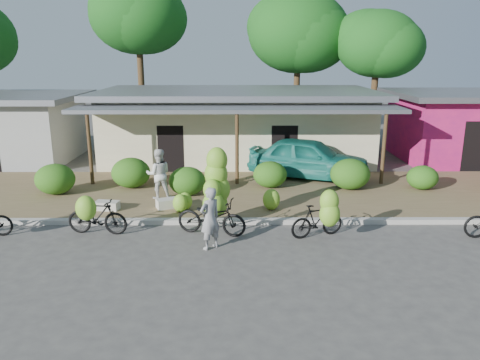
% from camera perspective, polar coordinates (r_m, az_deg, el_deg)
% --- Properties ---
extents(ground, '(100.00, 100.00, 0.00)m').
position_cam_1_polar(ground, '(12.42, -0.37, -8.56)').
color(ground, '#454340').
rests_on(ground, ground).
extents(sidewalk, '(60.00, 6.00, 0.12)m').
position_cam_1_polar(sidewalk, '(17.10, -0.36, -1.63)').
color(sidewalk, olive).
rests_on(sidewalk, ground).
extents(curb, '(60.00, 0.25, 0.15)m').
position_cam_1_polar(curb, '(14.25, -0.37, -5.05)').
color(curb, '#A8A399').
rests_on(curb, ground).
extents(shop_main, '(13.00, 8.50, 3.35)m').
position_cam_1_polar(shop_main, '(22.55, -0.36, 6.79)').
color(shop_main, beige).
rests_on(shop_main, ground).
extents(shop_pink, '(6.00, 6.00, 3.25)m').
position_cam_1_polar(shop_pink, '(24.92, 24.71, 6.10)').
color(shop_pink, '#D22063').
rests_on(shop_pink, ground).
extents(shop_grey, '(7.00, 6.00, 3.15)m').
position_cam_1_polar(shop_grey, '(25.16, -26.43, 5.85)').
color(shop_grey, '#959691').
rests_on(shop_grey, ground).
extents(tree_far_center, '(5.39, 5.28, 9.16)m').
position_cam_1_polar(tree_far_center, '(28.16, -12.72, 19.17)').
color(tree_far_center, '#4E3C1F').
rests_on(tree_far_center, ground).
extents(tree_center_right, '(5.81, 5.74, 8.47)m').
position_cam_1_polar(tree_center_right, '(28.21, 6.70, 17.66)').
color(tree_center_right, '#4E3C1F').
rests_on(tree_center_right, ground).
extents(tree_near_right, '(4.59, 4.42, 7.31)m').
position_cam_1_polar(tree_near_right, '(27.00, 15.98, 15.88)').
color(tree_near_right, '#4E3C1F').
rests_on(tree_near_right, ground).
extents(hedge_0, '(1.41, 1.27, 1.10)m').
position_cam_1_polar(hedge_0, '(17.94, -21.62, 0.10)').
color(hedge_0, '#1E5212').
rests_on(hedge_0, sidewalk).
extents(hedge_1, '(1.45, 1.31, 1.13)m').
position_cam_1_polar(hedge_1, '(17.98, -13.16, 0.87)').
color(hedge_1, '#1E5212').
rests_on(hedge_1, sidewalk).
extents(hedge_2, '(1.30, 1.17, 1.02)m').
position_cam_1_polar(hedge_2, '(16.68, -6.45, -0.13)').
color(hedge_2, '#1E5212').
rests_on(hedge_2, sidewalk).
extents(hedge_3, '(1.27, 1.14, 0.99)m').
position_cam_1_polar(hedge_3, '(17.58, 3.68, 0.68)').
color(hedge_3, '#1E5212').
rests_on(hedge_3, sidewalk).
extents(hedge_4, '(1.47, 1.32, 1.14)m').
position_cam_1_polar(hedge_4, '(17.76, 13.27, 0.71)').
color(hedge_4, '#1E5212').
rests_on(hedge_4, sidewalk).
extents(hedge_5, '(1.15, 1.03, 0.89)m').
position_cam_1_polar(hedge_5, '(18.57, 21.35, 0.28)').
color(hedge_5, '#1E5212').
rests_on(hedge_5, sidewalk).
extents(bike_left, '(1.79, 1.23, 1.34)m').
position_cam_1_polar(bike_left, '(13.80, -17.22, -4.12)').
color(bike_left, black).
rests_on(bike_left, ground).
extents(bike_center, '(2.13, 1.44, 2.44)m').
position_cam_1_polar(bike_center, '(13.39, -3.21, -2.64)').
color(bike_center, black).
rests_on(bike_center, ground).
extents(bike_right, '(1.66, 1.32, 1.55)m').
position_cam_1_polar(bike_right, '(13.09, 9.84, -4.45)').
color(bike_right, black).
rests_on(bike_right, ground).
extents(loose_banana_a, '(0.46, 0.40, 0.58)m').
position_cam_1_polar(loose_banana_a, '(15.15, -6.71, -2.57)').
color(loose_banana_a, '#7CB42D').
rests_on(loose_banana_a, sidewalk).
extents(loose_banana_b, '(0.48, 0.41, 0.60)m').
position_cam_1_polar(loose_banana_b, '(14.95, -7.29, -2.82)').
color(loose_banana_b, '#7CB42D').
rests_on(loose_banana_b, sidewalk).
extents(loose_banana_c, '(0.56, 0.47, 0.70)m').
position_cam_1_polar(loose_banana_c, '(15.07, 3.84, -2.38)').
color(loose_banana_c, '#7CB42D').
rests_on(loose_banana_c, sidewalk).
extents(sack_near, '(0.94, 0.71, 0.30)m').
position_cam_1_polar(sack_near, '(15.49, -8.56, -2.79)').
color(sack_near, beige).
rests_on(sack_near, sidewalk).
extents(sack_far, '(0.80, 0.48, 0.28)m').
position_cam_1_polar(sack_far, '(15.70, -15.89, -3.01)').
color(sack_far, beige).
rests_on(sack_far, sidewalk).
extents(vendor, '(0.73, 0.71, 1.69)m').
position_cam_1_polar(vendor, '(12.26, -3.68, -4.69)').
color(vendor, gray).
rests_on(vendor, ground).
extents(bystander, '(0.95, 0.80, 1.75)m').
position_cam_1_polar(bystander, '(16.31, -9.89, 0.71)').
color(bystander, silver).
rests_on(bystander, sidewalk).
extents(teal_van, '(5.16, 3.60, 1.63)m').
position_cam_1_polar(teal_van, '(19.04, 8.34, 2.67)').
color(teal_van, '#1A7569').
rests_on(teal_van, sidewalk).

